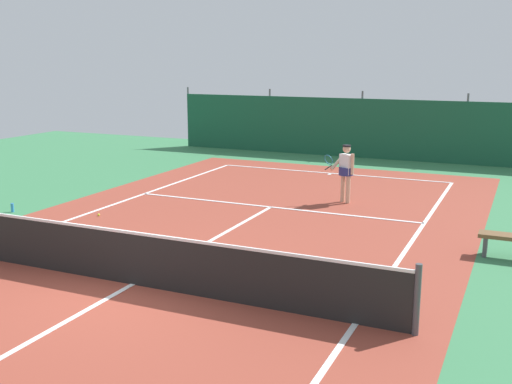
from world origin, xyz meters
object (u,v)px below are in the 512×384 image
(tennis_player, at_px, (346,169))
(tennis_ball_near_player, at_px, (224,245))
(water_bottle, at_px, (12,208))
(parked_car, at_px, (430,131))
(tennis_net, at_px, (132,258))
(tennis_ball_midcourt, at_px, (99,215))

(tennis_player, distance_m, tennis_ball_near_player, 5.32)
(water_bottle, bearing_deg, parked_car, 62.80)
(tennis_ball_near_player, bearing_deg, water_bottle, 176.21)
(tennis_net, height_order, tennis_player, tennis_player)
(tennis_net, relative_size, water_bottle, 42.17)
(tennis_net, height_order, tennis_ball_midcourt, tennis_net)
(tennis_player, xyz_separation_m, water_bottle, (-7.73, -4.66, -0.84))
(tennis_net, distance_m, tennis_ball_midcourt, 5.25)
(tennis_ball_near_player, relative_size, parked_car, 0.02)
(water_bottle, bearing_deg, tennis_ball_near_player, -3.79)
(tennis_net, bearing_deg, water_bottle, 152.75)
(tennis_ball_near_player, relative_size, tennis_ball_midcourt, 1.00)
(tennis_ball_midcourt, bearing_deg, tennis_ball_near_player, -13.77)
(parked_car, bearing_deg, tennis_ball_midcourt, -111.71)
(water_bottle, bearing_deg, tennis_player, 31.08)
(parked_car, xyz_separation_m, water_bottle, (-8.29, -16.14, -0.72))
(tennis_player, relative_size, water_bottle, 6.83)
(tennis_ball_midcourt, xyz_separation_m, water_bottle, (-2.36, -0.59, 0.09))
(tennis_ball_near_player, distance_m, parked_car, 16.68)
(tennis_player, bearing_deg, water_bottle, 57.01)
(tennis_player, bearing_deg, tennis_net, 103.73)
(tennis_net, relative_size, tennis_ball_midcourt, 153.33)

